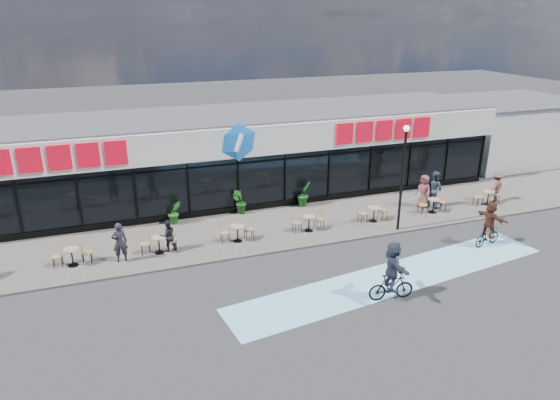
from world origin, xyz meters
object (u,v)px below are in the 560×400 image
Objects in this scene: lamp_post at (403,169)px; pedestrian_b at (434,189)px; pedestrian_c at (496,187)px; patron_left at (120,242)px; potted_plant_mid at (240,202)px; potted_plant_right at (304,194)px; cyclist_a at (392,273)px; potted_plant_left at (175,212)px; cyclist_b at (489,225)px; patron_right at (168,235)px; pedestrian_a at (424,191)px.

pedestrian_b is at bearing 30.76° from lamp_post.
pedestrian_b is at bearing -27.94° from pedestrian_c.
patron_left is at bearing 175.39° from lamp_post.
potted_plant_mid is 0.91× the size of potted_plant_right.
patron_left is at bearing -160.49° from potted_plant_right.
cyclist_a is (-3.48, -5.10, -1.98)m from lamp_post.
pedestrian_c is at bearing 32.35° from cyclist_a.
pedestrian_c is (16.70, -2.70, 0.26)m from potted_plant_left.
cyclist_b is (9.34, -7.08, 0.29)m from potted_plant_mid.
patron_left is at bearing 0.59° from patron_right.
pedestrian_b is 4.66m from cyclist_b.
potted_plant_left is at bearing 68.14° from pedestrian_b.
pedestrian_a is at bearing 36.94° from lamp_post.
potted_plant_right reaches higher than potted_plant_left.
cyclist_a reaches higher than potted_plant_right.
patron_right is at bearing 172.69° from lamp_post.
patron_left is 15.26m from pedestrian_a.
cyclist_b is (-4.07, -4.15, 0.07)m from pedestrian_c.
lamp_post is 7.41m from pedestrian_c.
lamp_post is 4.06× the size of potted_plant_mid.
patron_left reaches higher than potted_plant_mid.
potted_plant_mid is at bearing -121.32° from pedestrian_a.
pedestrian_c is at bearing 12.23° from lamp_post.
cyclist_b is at bearing 161.87° from pedestrian_b.
potted_plant_left is at bearing -178.91° from potted_plant_right.
patron_left is at bearing -129.61° from potted_plant_left.
potted_plant_right is at bearing 124.79° from lamp_post.
patron_left is at bearing 81.32° from pedestrian_b.
pedestrian_a is 4.75m from cyclist_b.
pedestrian_a is at bearing 65.82° from pedestrian_b.
patron_left is at bearing -18.74° from pedestrian_c.
patron_left reaches higher than pedestrian_c.
patron_left is 19.36m from pedestrian_c.
lamp_post reaches higher than patron_left.
pedestrian_b is 0.93× the size of cyclist_b.
pedestrian_a is at bearing 174.03° from patron_right.
potted_plant_left is 11.23m from cyclist_a.
lamp_post is 6.48m from cyclist_a.
potted_plant_right is 8.02m from patron_right.
pedestrian_c is at bearing 171.27° from patron_right.
lamp_post is 4.41m from cyclist_b.
cyclist_a reaches higher than pedestrian_b.
cyclist_a is at bearing 12.13° from pedestrian_c.
pedestrian_c reaches higher than patron_right.
patron_left is (-2.65, -3.20, 0.27)m from potted_plant_left.
pedestrian_c is 12.33m from cyclist_a.
cyclist_b is (13.32, -3.99, 0.20)m from patron_right.
potted_plant_mid is at bearing 63.78° from pedestrian_b.
potted_plant_left is 0.51× the size of cyclist_a.
potted_plant_right is at bearing 87.13° from cyclist_a.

